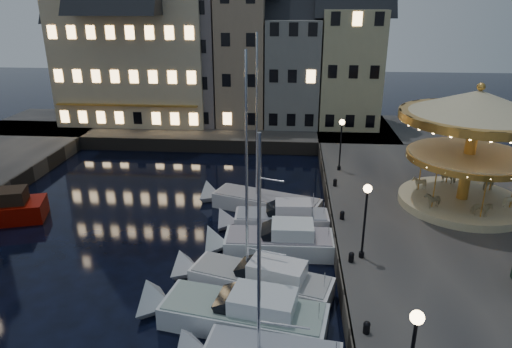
# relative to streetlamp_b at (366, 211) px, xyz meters

# --- Properties ---
(ground) EXTENTS (160.00, 160.00, 0.00)m
(ground) POSITION_rel_streetlamp_b_xyz_m (-7.20, -1.00, -4.02)
(ground) COLOR black
(ground) RESTS_ON ground
(quay_east) EXTENTS (16.00, 56.00, 1.30)m
(quay_east) POSITION_rel_streetlamp_b_xyz_m (6.80, 5.00, -3.37)
(quay_east) COLOR #474442
(quay_east) RESTS_ON ground
(quay_north) EXTENTS (44.00, 12.00, 1.30)m
(quay_north) POSITION_rel_streetlamp_b_xyz_m (-15.20, 27.00, -3.37)
(quay_north) COLOR #474442
(quay_north) RESTS_ON ground
(quaywall_e) EXTENTS (0.15, 44.00, 1.30)m
(quaywall_e) POSITION_rel_streetlamp_b_xyz_m (-1.20, 5.00, -3.37)
(quaywall_e) COLOR #47423A
(quaywall_e) RESTS_ON ground
(quaywall_n) EXTENTS (48.00, 0.15, 1.30)m
(quaywall_n) POSITION_rel_streetlamp_b_xyz_m (-13.20, 21.00, -3.37)
(quaywall_n) COLOR #47423A
(quaywall_n) RESTS_ON ground
(streetlamp_b) EXTENTS (0.44, 0.44, 4.17)m
(streetlamp_b) POSITION_rel_streetlamp_b_xyz_m (0.00, 0.00, 0.00)
(streetlamp_b) COLOR black
(streetlamp_b) RESTS_ON quay_east
(streetlamp_c) EXTENTS (0.44, 0.44, 4.17)m
(streetlamp_c) POSITION_rel_streetlamp_b_xyz_m (0.00, 13.50, 0.00)
(streetlamp_c) COLOR black
(streetlamp_c) RESTS_ON quay_east
(bollard_a) EXTENTS (0.30, 0.30, 0.57)m
(bollard_a) POSITION_rel_streetlamp_b_xyz_m (-0.60, -6.00, -2.41)
(bollard_a) COLOR black
(bollard_a) RESTS_ON quay_east
(bollard_b) EXTENTS (0.30, 0.30, 0.57)m
(bollard_b) POSITION_rel_streetlamp_b_xyz_m (-0.60, -0.50, -2.41)
(bollard_b) COLOR black
(bollard_b) RESTS_ON quay_east
(bollard_c) EXTENTS (0.30, 0.30, 0.57)m
(bollard_c) POSITION_rel_streetlamp_b_xyz_m (-0.60, 4.50, -2.41)
(bollard_c) COLOR black
(bollard_c) RESTS_ON quay_east
(bollard_d) EXTENTS (0.30, 0.30, 0.57)m
(bollard_d) POSITION_rel_streetlamp_b_xyz_m (-0.60, 10.00, -2.41)
(bollard_d) COLOR black
(bollard_d) RESTS_ON quay_east
(townhouse_na) EXTENTS (5.50, 8.00, 12.80)m
(townhouse_na) POSITION_rel_streetlamp_b_xyz_m (-26.70, 29.00, 3.76)
(townhouse_na) COLOR slate
(townhouse_na) RESTS_ON quay_north
(townhouse_nb) EXTENTS (6.16, 8.00, 13.80)m
(townhouse_nb) POSITION_rel_streetlamp_b_xyz_m (-21.25, 29.00, 4.26)
(townhouse_nb) COLOR gray
(townhouse_nb) RESTS_ON quay_north
(townhouse_nc) EXTENTS (6.82, 8.00, 14.80)m
(townhouse_nc) POSITION_rel_streetlamp_b_xyz_m (-15.20, 29.00, 4.76)
(townhouse_nc) COLOR slate
(townhouse_nc) RESTS_ON quay_north
(townhouse_nd) EXTENTS (5.50, 8.00, 15.80)m
(townhouse_nd) POSITION_rel_streetlamp_b_xyz_m (-9.45, 29.00, 5.26)
(townhouse_nd) COLOR gray
(townhouse_nd) RESTS_ON quay_north
(townhouse_ne) EXTENTS (6.16, 8.00, 12.80)m
(townhouse_ne) POSITION_rel_streetlamp_b_xyz_m (-4.00, 29.00, 3.76)
(townhouse_ne) COLOR slate
(townhouse_ne) RESTS_ON quay_north
(townhouse_nf) EXTENTS (6.82, 8.00, 13.80)m
(townhouse_nf) POSITION_rel_streetlamp_b_xyz_m (2.05, 29.00, 4.26)
(townhouse_nf) COLOR tan
(townhouse_nf) RESTS_ON quay_north
(hotel_corner) EXTENTS (17.60, 9.00, 16.80)m
(hotel_corner) POSITION_rel_streetlamp_b_xyz_m (-21.20, 29.00, 5.76)
(hotel_corner) COLOR beige
(hotel_corner) RESTS_ON quay_north
(motorboat_b) EXTENTS (8.69, 3.94, 2.15)m
(motorboat_b) POSITION_rel_streetlamp_b_xyz_m (-6.23, -4.37, -3.37)
(motorboat_b) COLOR silver
(motorboat_b) RESTS_ON ground
(motorboat_c) EXTENTS (8.31, 4.27, 11.09)m
(motorboat_c) POSITION_rel_streetlamp_b_xyz_m (-5.64, -1.64, -3.34)
(motorboat_c) COLOR white
(motorboat_c) RESTS_ON ground
(motorboat_d) EXTENTS (7.47, 2.60, 2.15)m
(motorboat_d) POSITION_rel_streetlamp_b_xyz_m (-4.86, 2.36, -3.38)
(motorboat_d) COLOR white
(motorboat_d) RESTS_ON ground
(motorboat_e) EXTENTS (7.14, 2.29, 2.15)m
(motorboat_e) POSITION_rel_streetlamp_b_xyz_m (-4.80, 5.37, -3.38)
(motorboat_e) COLOR silver
(motorboat_e) RESTS_ON ground
(motorboat_f) EXTENTS (8.61, 4.81, 11.58)m
(motorboat_f) POSITION_rel_streetlamp_b_xyz_m (-6.09, 8.30, -3.49)
(motorboat_f) COLOR silver
(motorboat_f) RESTS_ON ground
(carousel) EXTENTS (9.31, 9.31, 8.14)m
(carousel) POSITION_rel_streetlamp_b_xyz_m (7.53, 7.29, 2.65)
(carousel) COLOR #C8B98C
(carousel) RESTS_ON quay_east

